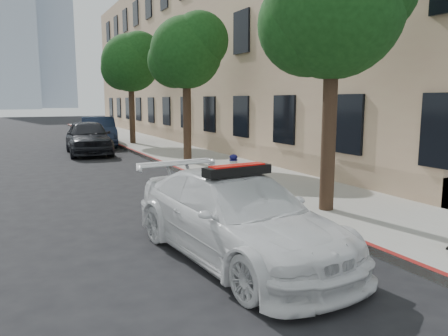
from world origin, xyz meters
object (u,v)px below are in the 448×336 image
police_car (237,216)px  parked_car_mid (88,137)px  parked_car_far (98,132)px  fire_hydrant (233,168)px

police_car → parked_car_mid: parked_car_mid is taller
police_car → parked_car_far: bearing=80.7°
parked_car_mid → police_car: bearing=-86.9°
fire_hydrant → parked_car_far: bearing=86.9°
police_car → parked_car_mid: size_ratio=1.04×
police_car → parked_car_far: (1.15, 17.82, 0.11)m
fire_hydrant → parked_car_mid: bearing=95.3°
parked_car_mid → fire_hydrant: 9.76m
parked_car_far → fire_hydrant: parked_car_far is taller
parked_car_far → fire_hydrant: (1.48, -12.63, -0.26)m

